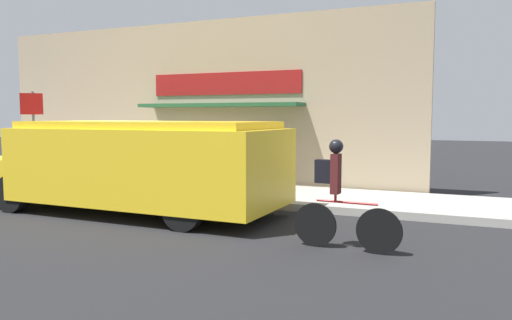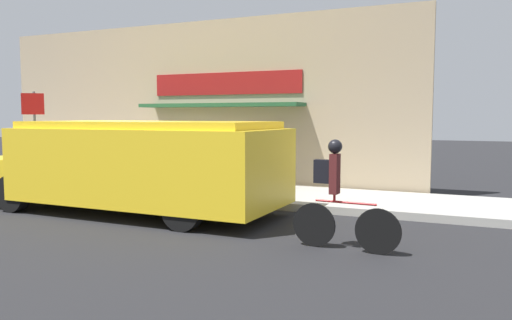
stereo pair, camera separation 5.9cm
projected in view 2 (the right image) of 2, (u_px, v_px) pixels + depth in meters
ground_plane at (132, 198)px, 12.40m from camera, size 70.00×70.00×0.00m
sidewalk at (163, 188)px, 13.63m from camera, size 28.00×2.72×0.17m
storefront at (192, 104)px, 14.79m from camera, size 13.62×1.00×4.79m
school_bus at (135, 164)px, 10.52m from camera, size 6.96×2.94×1.94m
cyclist at (338, 197)px, 7.59m from camera, size 1.69×0.22×1.69m
stop_sign_post at (34, 122)px, 14.18m from camera, size 0.45×0.45×2.57m
trash_bin at (270, 173)px, 12.95m from camera, size 0.52×0.52×0.81m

